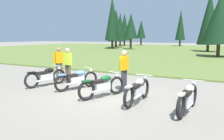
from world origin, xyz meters
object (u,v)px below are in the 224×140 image
at_px(motorcycle_black, 46,76).
at_px(motorcycle_sky_blue, 77,79).
at_px(motorcycle_british_green, 102,85).
at_px(rider_in_hivis_vest, 124,68).
at_px(rider_checking_bike, 68,63).
at_px(motorcycle_cream, 188,98).
at_px(motorcycle_silver, 138,90).
at_px(rider_with_back_turned, 59,62).

height_order(motorcycle_black, motorcycle_sky_blue, same).
xyz_separation_m(motorcycle_british_green, rider_in_hivis_vest, (0.30, 1.21, 0.51)).
bearing_deg(rider_checking_bike, motorcycle_cream, -16.91).
height_order(motorcycle_sky_blue, rider_checking_bike, rider_checking_bike).
xyz_separation_m(motorcycle_british_green, motorcycle_silver, (1.41, -0.08, 0.00)).
relative_size(rider_checking_bike, rider_with_back_turned, 1.00).
relative_size(motorcycle_british_green, rider_in_hivis_vest, 1.20).
bearing_deg(motorcycle_cream, motorcycle_silver, 173.02).
distance_m(rider_checking_bike, rider_with_back_turned, 0.92).
height_order(motorcycle_silver, rider_in_hivis_vest, rider_in_hivis_vest).
xyz_separation_m(motorcycle_black, rider_in_hivis_vest, (3.53, 0.70, 0.51)).
bearing_deg(motorcycle_silver, motorcycle_british_green, 176.67).
bearing_deg(motorcycle_sky_blue, motorcycle_black, -176.15).
relative_size(motorcycle_sky_blue, motorcycle_british_green, 1.00).
height_order(motorcycle_sky_blue, rider_with_back_turned, rider_with_back_turned).
height_order(motorcycle_silver, motorcycle_cream, same).
height_order(motorcycle_silver, rider_checking_bike, rider_checking_bike).
height_order(motorcycle_cream, rider_checking_bike, rider_checking_bike).
bearing_deg(rider_checking_bike, rider_with_back_turned, 157.12).
bearing_deg(rider_checking_bike, rider_in_hivis_vest, -5.25).
relative_size(motorcycle_black, rider_checking_bike, 1.24).
xyz_separation_m(motorcycle_black, motorcycle_sky_blue, (1.63, 0.11, 0.00)).
distance_m(motorcycle_british_green, rider_with_back_turned, 4.11).
bearing_deg(rider_checking_bike, motorcycle_british_green, -28.25).
bearing_deg(motorcycle_sky_blue, motorcycle_cream, -11.00).
relative_size(motorcycle_british_green, motorcycle_cream, 0.95).
bearing_deg(motorcycle_british_green, rider_checking_bike, 151.75).
xyz_separation_m(motorcycle_black, motorcycle_cream, (6.32, -0.80, 0.00)).
distance_m(motorcycle_black, motorcycle_cream, 6.37).
bearing_deg(rider_in_hivis_vest, rider_with_back_turned, 170.74).
bearing_deg(rider_in_hivis_vest, motorcycle_british_green, -103.69).
bearing_deg(motorcycle_black, rider_with_back_turned, 106.63).
height_order(motorcycle_british_green, rider_in_hivis_vest, rider_in_hivis_vest).
bearing_deg(rider_with_back_turned, rider_checking_bike, -22.88).
bearing_deg(motorcycle_sky_blue, motorcycle_british_green, -21.26).
bearing_deg(rider_in_hivis_vest, motorcycle_black, -168.80).
relative_size(motorcycle_black, motorcycle_british_green, 1.03).
height_order(rider_checking_bike, rider_with_back_turned, same).
bearing_deg(motorcycle_silver, motorcycle_cream, -6.98).
height_order(motorcycle_british_green, motorcycle_silver, same).
distance_m(motorcycle_silver, rider_checking_bike, 4.52).
xyz_separation_m(rider_checking_bike, rider_with_back_turned, (-0.85, 0.36, 0.00)).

